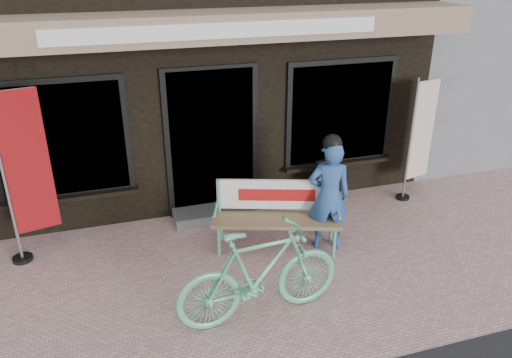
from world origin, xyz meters
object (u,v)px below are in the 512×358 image
object	(u,v)px
bicycle	(260,274)
nobori_red	(25,173)
bench	(277,210)
person	(329,194)
nobori_cream	(420,137)
menu_stand	(327,184)

from	to	relation	value
bicycle	nobori_red	distance (m)	3.12
bench	person	size ratio (longest dim) A/B	1.08
nobori_cream	menu_stand	world-z (taller)	nobori_cream
person	nobori_cream	distance (m)	2.19
bench	bicycle	distance (m)	1.46
nobori_red	menu_stand	bearing A→B (deg)	-12.51
nobori_red	bicycle	bearing A→B (deg)	-53.82
bench	menu_stand	distance (m)	1.31
person	menu_stand	size ratio (longest dim) A/B	1.94
nobori_cream	menu_stand	size ratio (longest dim) A/B	2.39
person	menu_stand	distance (m)	1.14
person	nobori_cream	xyz separation A→B (m)	(1.95, 0.97, 0.23)
person	bicycle	world-z (taller)	person
bicycle	person	bearing A→B (deg)	-54.06
nobori_red	bench	bearing A→B (deg)	-26.21
nobori_red	nobori_cream	world-z (taller)	nobori_red
nobori_red	nobori_cream	bearing A→B (deg)	-13.03
bicycle	nobori_cream	world-z (taller)	nobori_cream
bicycle	menu_stand	size ratio (longest dim) A/B	2.24
person	nobori_cream	size ratio (longest dim) A/B	0.81
nobori_cream	menu_stand	distance (m)	1.62
bicycle	menu_stand	distance (m)	2.68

